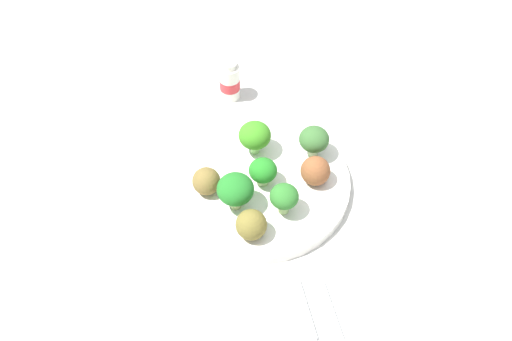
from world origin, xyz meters
TOP-DOWN VIEW (x-y plane):
  - ground_plane at (0.00, 0.00)m, footprint 4.00×4.00m
  - plate at (0.00, 0.00)m, footprint 0.28×0.28m
  - broccoli_floret_front_left at (0.01, 0.01)m, footprint 0.04×0.04m
  - broccoli_floret_center at (-0.02, 0.10)m, footprint 0.05×0.05m
  - broccoli_floret_mid_left at (-0.05, 0.01)m, footprint 0.05×0.05m
  - broccoli_floret_mid_right at (0.07, 0.02)m, footprint 0.04×0.04m
  - broccoli_floret_back_left at (0.04, -0.04)m, footprint 0.05×0.05m
  - meatball_mid_left at (0.00, -0.07)m, footprint 0.04×0.04m
  - meatball_back_right at (0.09, -0.03)m, footprint 0.04×0.04m
  - meatball_near_rim at (0.03, 0.08)m, footprint 0.04×0.04m
  - napkin at (0.25, 0.01)m, footprint 0.17×0.12m
  - fork at (0.25, 0.03)m, footprint 0.12×0.02m
  - knife at (0.25, -0.01)m, footprint 0.15×0.02m
  - yogurt_bottle at (-0.20, 0.01)m, footprint 0.03×0.03m

SIDE VIEW (x-z plane):
  - ground_plane at x=0.00m, z-range 0.00..0.00m
  - napkin at x=0.25m, z-range 0.00..0.01m
  - knife at x=0.25m, z-range 0.00..0.01m
  - fork at x=0.25m, z-range 0.00..0.01m
  - plate at x=0.00m, z-range 0.00..0.02m
  - yogurt_bottle at x=-0.20m, z-range 0.00..0.07m
  - meatball_mid_left at x=0.00m, z-range 0.02..0.06m
  - meatball_back_right at x=0.09m, z-range 0.02..0.06m
  - meatball_near_rim at x=0.03m, z-range 0.02..0.06m
  - broccoli_floret_front_left at x=0.01m, z-range 0.02..0.07m
  - broccoli_floret_mid_right at x=0.07m, z-range 0.02..0.07m
  - broccoli_floret_center at x=-0.02m, z-range 0.02..0.07m
  - broccoli_floret_mid_left at x=-0.05m, z-range 0.02..0.08m
  - broccoli_floret_back_left at x=0.04m, z-range 0.02..0.08m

